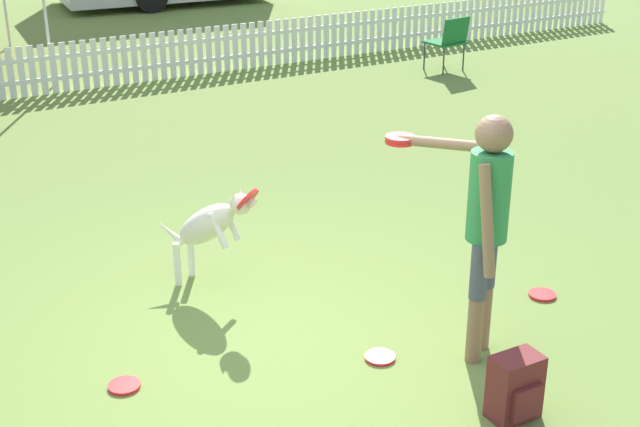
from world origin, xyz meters
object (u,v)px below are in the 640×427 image
Objects in this scene: leaping_dog at (210,224)px; backpack_on_grass at (516,388)px; frisbee_far_scatter at (380,357)px; frisbee_near_dog at (124,386)px; handler_person at (484,209)px; frisbee_near_handler at (542,295)px; folding_chair_center at (449,39)px.

leaping_dog is 2.13× the size of backpack_on_grass.
frisbee_far_scatter is 0.50× the size of backpack_on_grass.
leaping_dog is 4.30× the size of frisbee_near_dog.
handler_person is 8.11× the size of frisbee_near_dog.
handler_person is 1.29m from frisbee_far_scatter.
leaping_dog reaches higher than frisbee_near_dog.
frisbee_near_handler is at bearing -12.50° from handler_person.
frisbee_near_dog is (-1.08, -1.04, -0.55)m from leaping_dog.
handler_person reaches higher than backpack_on_grass.
handler_person reaches higher than leaping_dog.
leaping_dog is 1.09× the size of folding_chair_center.
folding_chair_center is at bearing 20.67° from handler_person.
folding_chair_center is at bearing 50.08° from frisbee_far_scatter.
handler_person is 2.27m from leaping_dog.
frisbee_near_dog is 0.25× the size of folding_chair_center.
leaping_dog is at bearing 110.92° from frisbee_far_scatter.
handler_person is at bearing -158.68° from frisbee_near_handler.
handler_person is 1.19m from backpack_on_grass.
folding_chair_center is at bearing -174.65° from leaping_dog.
handler_person is at bearing -21.54° from frisbee_far_scatter.
frisbee_far_scatter is 1.07m from backpack_on_grass.
folding_chair_center is (7.14, 5.98, 0.50)m from frisbee_near_dog.
handler_person is 2.06× the size of folding_chair_center.
leaping_dog is at bearing 43.96° from frisbee_near_dog.
frisbee_near_dog is at bearing 127.44° from handler_person.
frisbee_far_scatter is at bearing 110.32° from backpack_on_grass.
frisbee_near_handler is 3.35m from frisbee_near_dog.
backpack_on_grass is (2.05, -1.52, 0.20)m from frisbee_near_dog.
frisbee_near_dog is 1.00× the size of frisbee_far_scatter.
frisbee_far_scatter is (-1.64, -0.15, 0.00)m from frisbee_near_handler.
backpack_on_grass is (-1.27, -1.14, 0.20)m from frisbee_near_handler.
frisbee_near_handler is 1.00× the size of frisbee_near_dog.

